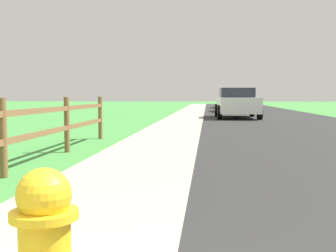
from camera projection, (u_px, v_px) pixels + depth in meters
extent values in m
plane|color=#449040|center=(204.00, 115.00, 25.63)|extent=(120.00, 120.00, 0.00)
cube|color=#2A2A2A|center=(260.00, 114.00, 27.30)|extent=(7.00, 66.00, 0.01)
cube|color=#B0A895|center=(157.00, 114.00, 27.89)|extent=(6.00, 66.00, 0.01)
cube|color=#449040|center=(134.00, 114.00, 28.02)|extent=(5.00, 66.00, 0.00)
cylinder|color=yellow|center=(44.00, 215.00, 1.82)|extent=(0.29, 0.29, 0.03)
sphere|color=yellow|center=(44.00, 195.00, 1.81)|extent=(0.23, 0.23, 0.23)
cube|color=gold|center=(44.00, 177.00, 1.80)|extent=(0.04, 0.04, 0.04)
cylinder|color=brown|center=(3.00, 138.00, 6.07)|extent=(0.11, 0.11, 1.14)
cylinder|color=brown|center=(67.00, 125.00, 8.83)|extent=(0.11, 0.11, 1.14)
cylinder|color=brown|center=(100.00, 118.00, 11.58)|extent=(0.11, 0.11, 1.14)
cube|color=brown|center=(3.00, 142.00, 6.08)|extent=(0.07, 11.08, 0.09)
cube|color=brown|center=(2.00, 114.00, 6.05)|extent=(0.07, 11.08, 0.09)
cube|color=white|center=(237.00, 105.00, 22.51)|extent=(2.05, 4.97, 0.77)
cube|color=#1E232B|center=(237.00, 93.00, 22.76)|extent=(1.75, 2.20, 0.49)
cylinder|color=black|center=(217.00, 110.00, 24.12)|extent=(0.24, 0.70, 0.70)
cylinder|color=black|center=(252.00, 110.00, 23.99)|extent=(0.24, 0.70, 0.70)
cylinder|color=black|center=(220.00, 112.00, 21.08)|extent=(0.24, 0.70, 0.70)
cylinder|color=black|center=(260.00, 112.00, 20.95)|extent=(0.24, 0.70, 0.70)
cube|color=navy|center=(235.00, 102.00, 31.49)|extent=(1.92, 4.80, 0.75)
cube|color=#1E232B|center=(235.00, 94.00, 31.43)|extent=(1.67, 2.28, 0.51)
cylinder|color=black|center=(221.00, 106.00, 33.08)|extent=(0.23, 0.69, 0.69)
cylinder|color=black|center=(246.00, 106.00, 32.89)|extent=(0.23, 0.69, 0.69)
cylinder|color=black|center=(222.00, 107.00, 30.14)|extent=(0.23, 0.69, 0.69)
cylinder|color=black|center=(250.00, 107.00, 29.95)|extent=(0.23, 0.69, 0.69)
cube|color=#C6B793|center=(229.00, 101.00, 41.00)|extent=(1.93, 4.86, 0.71)
cube|color=#1E232B|center=(229.00, 94.00, 40.76)|extent=(1.67, 2.17, 0.52)
cylinder|color=black|center=(219.00, 104.00, 42.60)|extent=(0.23, 0.74, 0.73)
cylinder|color=black|center=(238.00, 104.00, 42.40)|extent=(0.23, 0.74, 0.73)
cylinder|color=black|center=(220.00, 104.00, 39.63)|extent=(0.23, 0.74, 0.73)
cylinder|color=black|center=(240.00, 104.00, 39.44)|extent=(0.23, 0.74, 0.73)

